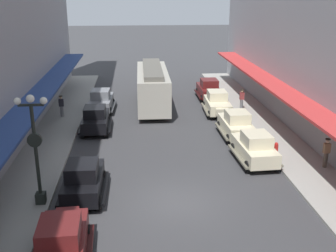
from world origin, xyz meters
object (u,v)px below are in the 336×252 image
object	(u,v)px
parked_car_4	(236,124)
parked_car_0	(255,147)
parked_car_1	(61,242)
pedestrian_1	(326,153)
parked_car_5	(209,89)
pedestrian_2	(61,106)
streetcar	(153,85)
fire_hydrant	(276,149)
parked_car_7	(217,103)
pedestrian_0	(242,99)
parked_car_2	(83,179)
parked_car_6	(101,100)
parked_car_3	(95,118)
lamp_post_with_clock	(35,146)

from	to	relation	value
parked_car_4	parked_car_0	bearing A→B (deg)	-89.77
parked_car_1	pedestrian_1	distance (m)	15.09
parked_car_5	pedestrian_2	distance (m)	13.43
streetcar	fire_hydrant	distance (m)	13.62
parked_car_7	pedestrian_0	world-z (taller)	parked_car_7
parked_car_2	pedestrian_0	world-z (taller)	parked_car_2
parked_car_7	parked_car_6	bearing A→B (deg)	170.22
parked_car_2	parked_car_0	bearing A→B (deg)	19.88
parked_car_4	parked_car_7	size ratio (longest dim) A/B	1.00
parked_car_4	parked_car_1	bearing A→B (deg)	-126.51
streetcar	parked_car_4	bearing A→B (deg)	-56.64
pedestrian_1	parked_car_1	bearing A→B (deg)	-151.28
parked_car_4	parked_car_5	size ratio (longest dim) A/B	1.00
parked_car_3	streetcar	distance (m)	7.41
parked_car_0	lamp_post_with_clock	bearing A→B (deg)	-159.98
parked_car_0	parked_car_4	size ratio (longest dim) A/B	1.01
parked_car_4	streetcar	xyz separation A→B (m)	(-5.24, 7.97, 0.96)
parked_car_4	parked_car_3	bearing A→B (deg)	168.08
parked_car_1	parked_car_3	xyz separation A→B (m)	(0.01, 14.96, 0.00)
fire_hydrant	parked_car_6	bearing A→B (deg)	135.37
parked_car_3	streetcar	bearing A→B (deg)	54.00
parked_car_1	parked_car_2	size ratio (longest dim) A/B	1.01
parked_car_0	parked_car_6	xyz separation A→B (m)	(-9.53, 11.45, 0.00)
fire_hydrant	pedestrian_1	world-z (taller)	pedestrian_1
parked_car_1	fire_hydrant	size ratio (longest dim) A/B	5.26
parked_car_3	pedestrian_2	distance (m)	4.30
parked_car_1	fire_hydrant	xyz separation A→B (m)	(11.08, 9.15, -0.38)
parked_car_2	parked_car_4	bearing A→B (deg)	39.66
pedestrian_2	parked_car_7	bearing A→B (deg)	1.13
pedestrian_2	parked_car_0	bearing A→B (deg)	-37.68
parked_car_1	pedestrian_1	world-z (taller)	parked_car_1
parked_car_4	lamp_post_with_clock	bearing A→B (deg)	-143.02
parked_car_1	parked_car_2	bearing A→B (deg)	87.48
streetcar	pedestrian_2	distance (m)	7.72
parked_car_2	parked_car_7	xyz separation A→B (m)	(9.16, 13.23, 0.00)
parked_car_7	parked_car_4	bearing A→B (deg)	-88.03
parked_car_4	streetcar	bearing A→B (deg)	123.36
parked_car_7	streetcar	world-z (taller)	streetcar
parked_car_0	parked_car_2	xyz separation A→B (m)	(-9.37, -3.39, 0.00)
pedestrian_0	pedestrian_2	bearing A→B (deg)	-176.56
parked_car_3	parked_car_4	bearing A→B (deg)	-11.92
parked_car_4	parked_car_7	bearing A→B (deg)	91.97
lamp_post_with_clock	pedestrian_0	xyz separation A→B (m)	(13.21, 14.57, -1.97)
parked_car_1	parked_car_7	size ratio (longest dim) A/B	1.00
fire_hydrant	pedestrian_1	distance (m)	2.91
pedestrian_1	fire_hydrant	bearing A→B (deg)	138.51
streetcar	fire_hydrant	world-z (taller)	streetcar
pedestrian_1	lamp_post_with_clock	bearing A→B (deg)	-169.43
parked_car_6	pedestrian_1	size ratio (longest dim) A/B	2.58
parked_car_3	fire_hydrant	distance (m)	12.50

